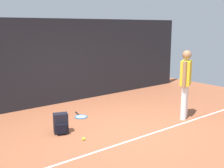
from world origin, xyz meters
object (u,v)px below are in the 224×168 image
Objects in this scene: tennis_racket at (81,116)px; backpack at (61,124)px; tennis_ball_near_player at (84,139)px; tennis_player at (186,80)px.

backpack is at bearing -39.81° from tennis_racket.
tennis_racket is 1.54m from tennis_ball_near_player.
tennis_racket is 9.65× the size of tennis_ball_near_player.
tennis_ball_near_player reaches higher than tennis_racket.
tennis_ball_near_player is at bearing -16.52° from tennis_racket.
backpack is (-2.92, 0.99, -0.76)m from tennis_player.
backpack reaches higher than tennis_racket.
tennis_player reaches higher than tennis_ball_near_player.
backpack is 0.68m from tennis_ball_near_player.
tennis_player is 2.77m from tennis_racket.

